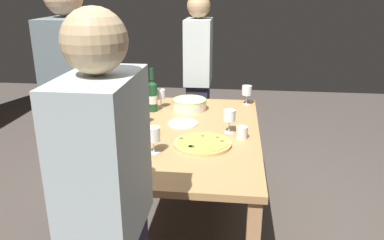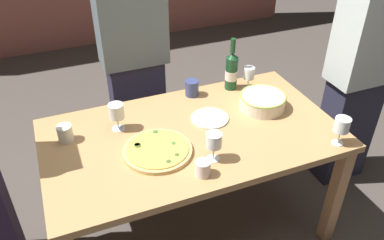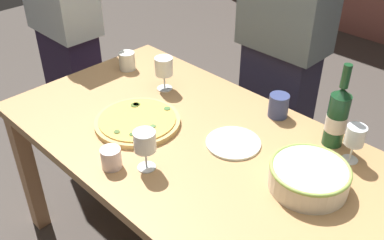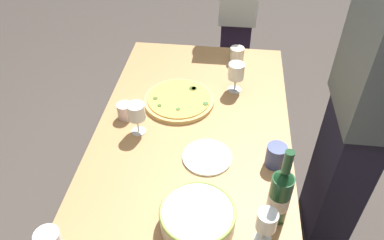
# 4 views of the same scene
# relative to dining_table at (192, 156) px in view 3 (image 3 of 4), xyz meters

# --- Properties ---
(dining_table) EXTENTS (1.60, 0.90, 0.75)m
(dining_table) POSITION_rel_dining_table_xyz_m (0.00, 0.00, 0.00)
(dining_table) COLOR tan
(dining_table) RESTS_ON ground
(pizza) EXTENTS (0.35, 0.35, 0.03)m
(pizza) POSITION_rel_dining_table_xyz_m (-0.23, -0.09, 0.11)
(pizza) COLOR #DAB46C
(pizza) RESTS_ON dining_table
(serving_bowl) EXTENTS (0.27, 0.27, 0.09)m
(serving_bowl) POSITION_rel_dining_table_xyz_m (0.48, 0.08, 0.14)
(serving_bowl) COLOR beige
(serving_bowl) RESTS_ON dining_table
(wine_bottle) EXTENTS (0.08, 0.08, 0.34)m
(wine_bottle) POSITION_rel_dining_table_xyz_m (0.41, 0.36, 0.22)
(wine_bottle) COLOR #174222
(wine_bottle) RESTS_ON dining_table
(wine_glass_by_bottle) EXTENTS (0.08, 0.08, 0.16)m
(wine_glass_by_bottle) POSITION_rel_dining_table_xyz_m (-0.36, 0.18, 0.20)
(wine_glass_by_bottle) COLOR white
(wine_glass_by_bottle) RESTS_ON dining_table
(wine_glass_far_left) EXTENTS (0.08, 0.08, 0.16)m
(wine_glass_far_left) POSITION_rel_dining_table_xyz_m (0.01, -0.25, 0.21)
(wine_glass_far_left) COLOR white
(wine_glass_far_left) RESTS_ON dining_table
(wine_glass_far_right) EXTENTS (0.07, 0.07, 0.15)m
(wine_glass_far_right) POSITION_rel_dining_table_xyz_m (0.51, 0.31, 0.20)
(wine_glass_far_right) COLOR white
(wine_glass_far_right) RESTS_ON dining_table
(cup_amber) EXTENTS (0.08, 0.08, 0.09)m
(cup_amber) POSITION_rel_dining_table_xyz_m (-0.64, 0.19, 0.14)
(cup_amber) COLOR silver
(cup_amber) RESTS_ON dining_table
(cup_ceramic) EXTENTS (0.07, 0.07, 0.08)m
(cup_ceramic) POSITION_rel_dining_table_xyz_m (-0.08, -0.33, 0.13)
(cup_ceramic) COLOR white
(cup_ceramic) RESTS_ON dining_table
(cup_spare) EXTENTS (0.08, 0.08, 0.10)m
(cup_spare) POSITION_rel_dining_table_xyz_m (0.15, 0.37, 0.14)
(cup_spare) COLOR navy
(cup_spare) RESTS_ON dining_table
(side_plate) EXTENTS (0.21, 0.21, 0.01)m
(side_plate) POSITION_rel_dining_table_xyz_m (0.14, 0.08, 0.10)
(side_plate) COLOR white
(side_plate) RESTS_ON dining_table
(person_host) EXTENTS (0.43, 0.24, 1.74)m
(person_host) POSITION_rel_dining_table_xyz_m (-0.11, 0.75, 0.23)
(person_host) COLOR #2A283F
(person_host) RESTS_ON ground
(person_guest_right) EXTENTS (0.43, 0.24, 1.62)m
(person_guest_right) POSITION_rel_dining_table_xyz_m (-1.20, 0.17, 0.16)
(person_guest_right) COLOR #281D38
(person_guest_right) RESTS_ON ground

